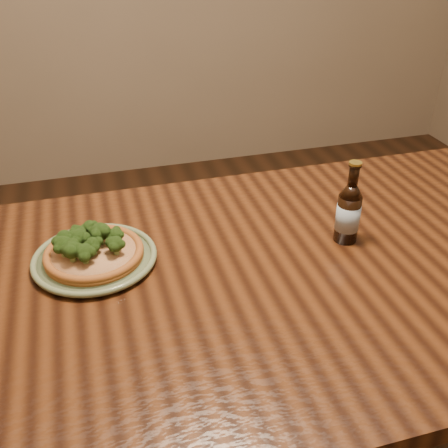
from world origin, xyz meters
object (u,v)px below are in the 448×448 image
object	(u,v)px
table	(285,298)
beer_bottle	(348,212)
plate	(95,258)
pizza	(92,250)

from	to	relation	value
table	beer_bottle	bearing A→B (deg)	19.20
table	plate	bearing A→B (deg)	162.54
plate	beer_bottle	xyz separation A→B (m)	(0.56, -0.07, 0.06)
table	pizza	size ratio (longest dim) A/B	7.47
plate	pizza	xyz separation A→B (m)	(-0.00, 0.00, 0.02)
pizza	beer_bottle	size ratio (longest dim) A/B	1.09
table	pizza	world-z (taller)	pizza
beer_bottle	plate	bearing A→B (deg)	-162.56
pizza	beer_bottle	distance (m)	0.57
table	plate	size ratio (longest dim) A/B	5.94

